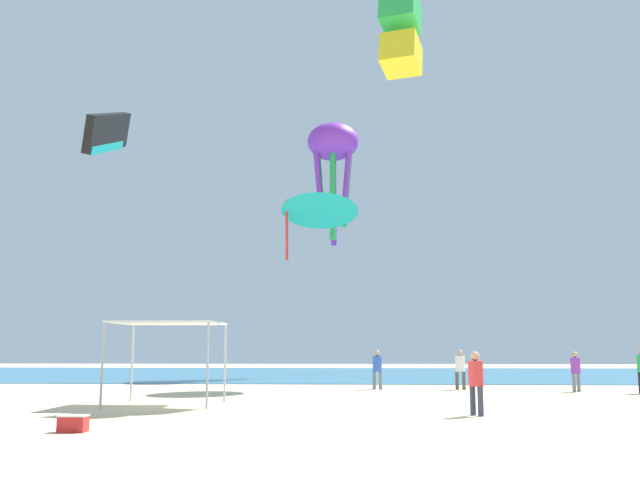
{
  "coord_description": "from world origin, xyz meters",
  "views": [
    {
      "loc": [
        -0.92,
        -18.38,
        1.76
      ],
      "look_at": [
        -2.27,
        9.09,
        5.97
      ],
      "focal_mm": 39.21,
      "sensor_mm": 36.0,
      "label": 1
    }
  ],
  "objects_px": {
    "cooler_box": "(73,423)",
    "kite_box_green": "(401,34)",
    "canopy_tent": "(169,326)",
    "person_far_shore": "(377,366)",
    "person_leftmost": "(576,368)",
    "kite_delta_teal": "(320,205)",
    "person_central": "(476,378)",
    "person_rightmost": "(460,366)",
    "kite_octopus_purple": "(333,148)",
    "kite_parafoil_black": "(108,133)"
  },
  "relations": [
    {
      "from": "person_rightmost",
      "to": "canopy_tent",
      "type": "bearing_deg",
      "value": -116.85
    },
    {
      "from": "person_rightmost",
      "to": "person_far_shore",
      "type": "relative_size",
      "value": 1.01
    },
    {
      "from": "person_leftmost",
      "to": "person_far_shore",
      "type": "xyz_separation_m",
      "value": [
        -7.8,
        1.31,
        0.03
      ]
    },
    {
      "from": "person_rightmost",
      "to": "cooler_box",
      "type": "bearing_deg",
      "value": -100.08
    },
    {
      "from": "canopy_tent",
      "to": "person_rightmost",
      "type": "height_order",
      "value": "canopy_tent"
    },
    {
      "from": "person_far_shore",
      "to": "cooler_box",
      "type": "bearing_deg",
      "value": -90.61
    },
    {
      "from": "person_far_shore",
      "to": "canopy_tent",
      "type": "bearing_deg",
      "value": -105.36
    },
    {
      "from": "kite_octopus_purple",
      "to": "kite_parafoil_black",
      "type": "height_order",
      "value": "kite_octopus_purple"
    },
    {
      "from": "canopy_tent",
      "to": "kite_octopus_purple",
      "type": "xyz_separation_m",
      "value": [
        4.5,
        21.1,
        11.8
      ]
    },
    {
      "from": "kite_box_green",
      "to": "person_leftmost",
      "type": "bearing_deg",
      "value": -148.22
    },
    {
      "from": "person_far_shore",
      "to": "kite_box_green",
      "type": "relative_size",
      "value": 0.48
    },
    {
      "from": "person_central",
      "to": "cooler_box",
      "type": "bearing_deg",
      "value": 80.95
    },
    {
      "from": "cooler_box",
      "to": "kite_box_green",
      "type": "distance_m",
      "value": 20.24
    },
    {
      "from": "kite_delta_teal",
      "to": "cooler_box",
      "type": "bearing_deg",
      "value": -104.38
    },
    {
      "from": "kite_octopus_purple",
      "to": "person_far_shore",
      "type": "bearing_deg",
      "value": -50.18
    },
    {
      "from": "person_leftmost",
      "to": "person_far_shore",
      "type": "bearing_deg",
      "value": -44.12
    },
    {
      "from": "cooler_box",
      "to": "kite_octopus_purple",
      "type": "relative_size",
      "value": 0.07
    },
    {
      "from": "canopy_tent",
      "to": "person_leftmost",
      "type": "height_order",
      "value": "canopy_tent"
    },
    {
      "from": "canopy_tent",
      "to": "person_far_shore",
      "type": "height_order",
      "value": "canopy_tent"
    },
    {
      "from": "person_far_shore",
      "to": "kite_octopus_purple",
      "type": "distance_m",
      "value": 18.56
    },
    {
      "from": "person_far_shore",
      "to": "person_rightmost",
      "type": "bearing_deg",
      "value": 22.48
    },
    {
      "from": "person_leftmost",
      "to": "cooler_box",
      "type": "xyz_separation_m",
      "value": [
        -14.63,
        -13.84,
        -0.74
      ]
    },
    {
      "from": "person_leftmost",
      "to": "kite_octopus_purple",
      "type": "bearing_deg",
      "value": -89.24
    },
    {
      "from": "person_central",
      "to": "kite_box_green",
      "type": "distance_m",
      "value": 15.76
    },
    {
      "from": "cooler_box",
      "to": "kite_octopus_purple",
      "type": "distance_m",
      "value": 31.61
    },
    {
      "from": "canopy_tent",
      "to": "person_rightmost",
      "type": "bearing_deg",
      "value": 38.97
    },
    {
      "from": "canopy_tent",
      "to": "kite_box_green",
      "type": "xyz_separation_m",
      "value": [
        7.73,
        5.3,
        11.94
      ]
    },
    {
      "from": "person_leftmost",
      "to": "person_far_shore",
      "type": "relative_size",
      "value": 0.97
    },
    {
      "from": "kite_delta_teal",
      "to": "kite_octopus_purple",
      "type": "bearing_deg",
      "value": 89.47
    },
    {
      "from": "person_rightmost",
      "to": "kite_delta_teal",
      "type": "xyz_separation_m",
      "value": [
        -5.91,
        1.07,
        7.12
      ]
    },
    {
      "from": "person_far_shore",
      "to": "kite_parafoil_black",
      "type": "bearing_deg",
      "value": -169.45
    },
    {
      "from": "person_leftmost",
      "to": "kite_box_green",
      "type": "xyz_separation_m",
      "value": [
        -6.78,
        -1.68,
        13.41
      ]
    },
    {
      "from": "person_leftmost",
      "to": "kite_parafoil_black",
      "type": "height_order",
      "value": "kite_parafoil_black"
    },
    {
      "from": "kite_box_green",
      "to": "person_rightmost",
      "type": "bearing_deg",
      "value": -111.85
    },
    {
      "from": "person_far_shore",
      "to": "kite_box_green",
      "type": "distance_m",
      "value": 13.75
    },
    {
      "from": "cooler_box",
      "to": "kite_box_green",
      "type": "relative_size",
      "value": 0.17
    },
    {
      "from": "person_leftmost",
      "to": "kite_delta_teal",
      "type": "bearing_deg",
      "value": -47.23
    },
    {
      "from": "person_leftmost",
      "to": "person_far_shore",
      "type": "distance_m",
      "value": 7.91
    },
    {
      "from": "kite_octopus_purple",
      "to": "cooler_box",
      "type": "bearing_deg",
      "value": -69.35
    },
    {
      "from": "person_central",
      "to": "kite_delta_teal",
      "type": "distance_m",
      "value": 14.9
    },
    {
      "from": "kite_box_green",
      "to": "kite_octopus_purple",
      "type": "xyz_separation_m",
      "value": [
        -3.23,
        15.8,
        -0.14
      ]
    },
    {
      "from": "canopy_tent",
      "to": "kite_box_green",
      "type": "relative_size",
      "value": 0.94
    },
    {
      "from": "kite_box_green",
      "to": "cooler_box",
      "type": "bearing_deg",
      "value": 75.05
    },
    {
      "from": "cooler_box",
      "to": "kite_delta_teal",
      "type": "height_order",
      "value": "kite_delta_teal"
    },
    {
      "from": "person_central",
      "to": "kite_octopus_purple",
      "type": "relative_size",
      "value": 0.21
    },
    {
      "from": "cooler_box",
      "to": "kite_octopus_purple",
      "type": "height_order",
      "value": "kite_octopus_purple"
    },
    {
      "from": "kite_box_green",
      "to": "kite_delta_teal",
      "type": "distance_m",
      "value": 8.2
    },
    {
      "from": "canopy_tent",
      "to": "person_far_shore",
      "type": "bearing_deg",
      "value": 50.98
    },
    {
      "from": "kite_parafoil_black",
      "to": "person_leftmost",
      "type": "bearing_deg",
      "value": 76.29
    },
    {
      "from": "person_far_shore",
      "to": "kite_delta_teal",
      "type": "xyz_separation_m",
      "value": [
        -2.47,
        0.99,
        7.12
      ]
    }
  ]
}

